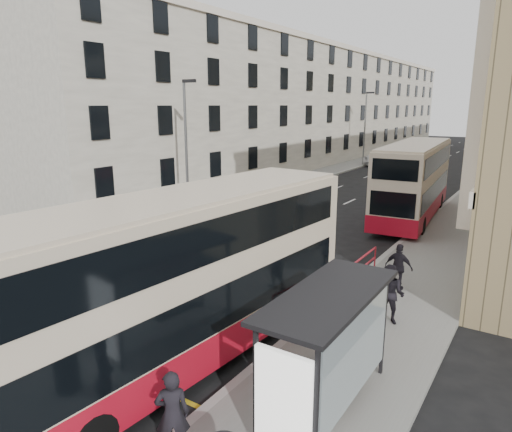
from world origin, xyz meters
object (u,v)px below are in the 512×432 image
Objects in this scene: white_van at (377,158)px; double_decker_rear at (414,181)px; pedestrian_mid at (390,294)px; pedestrian_near at (172,414)px; car_red at (486,150)px; car_silver at (429,151)px; pedestrian_far at (399,267)px; double_decker_front at (185,280)px; street_lamp_near at (187,142)px; car_dark at (442,144)px; street_lamp_far at (365,124)px; bus_shelter at (327,333)px.

double_decker_rear is at bearing -76.82° from white_van.
pedestrian_near is at bearing -98.28° from pedestrian_mid.
car_red is at bearing 98.68° from pedestrian_mid.
pedestrian_near is 0.33× the size of white_van.
pedestrian_far is at bearing -61.09° from car_silver.
double_decker_front reaches higher than white_van.
street_lamp_near is 1.70× the size of car_dark.
double_decker_front reaches higher than pedestrian_near.
pedestrian_near is at bearing 87.79° from pedestrian_far.
street_lamp_far reaches higher than white_van.
street_lamp_far reaches higher than pedestrian_mid.
bus_shelter reaches higher than pedestrian_mid.
bus_shelter is at bearing 0.79° from double_decker_front.
car_silver is 8.72m from car_red.
white_van is at bearing 49.08° from street_lamp_far.
car_red is at bearing -81.62° from pedestrian_far.
double_decker_rear is 22.39m from pedestrian_near.
white_van is at bearing -100.45° from car_dark.
pedestrian_far is at bearing -17.90° from street_lamp_near.
bus_shelter is 4.14m from double_decker_front.
car_dark reaches higher than car_red.
street_lamp_near is 0.69× the size of double_decker_front.
double_decker_rear is 2.11× the size of white_van.
bus_shelter is at bearing -61.98° from car_silver.
double_decker_front is 2.47× the size of car_dark.
pedestrian_far is 54.77m from car_red.
double_decker_rear is 2.61× the size of car_silver.
car_silver is (3.96, 14.10, -3.88)m from street_lamp_far.
bus_shelter reaches higher than pedestrian_near.
car_red is at bearing -129.75° from pedestrian_near.
car_red is (6.30, 6.03, -0.05)m from car_silver.
bus_shelter is 7.99m from pedestrian_far.
street_lamp_near is 1.46× the size of white_van.
street_lamp_near reaches higher than double_decker_rear.
street_lamp_near reaches higher than pedestrian_mid.
street_lamp_far reaches higher than bus_shelter.
street_lamp_near reaches higher than car_silver.
street_lamp_near is at bearing -99.09° from car_dark.
bus_shelter is 45.79m from white_van.
pedestrian_near is (1.40, -22.31, -1.27)m from double_decker_rear.
car_dark is 9.44m from car_red.
car_red is (-0.30, 62.24, -1.62)m from double_decker_front.
pedestrian_far is (3.41, 7.60, -1.31)m from double_decker_front.
bus_shelter is 0.37× the size of double_decker_front.
double_decker_rear is 49.72m from car_dark.
car_dark reaches higher than car_silver.
car_silver is (-10.53, 51.36, -0.32)m from pedestrian_mid.
double_decker_front is 3.84m from pedestrian_near.
car_dark is (3.14, 56.32, -3.86)m from street_lamp_near.
car_dark is (-9.61, 71.32, -0.27)m from pedestrian_near.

